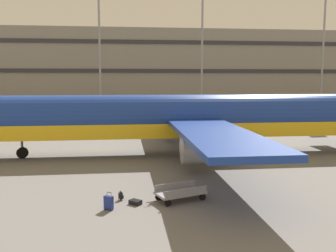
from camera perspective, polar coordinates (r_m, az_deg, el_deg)
The scene contains 10 objects.
ground_plane at distance 32.01m, azimuth 1.14°, elevation -4.39°, with size 600.00×600.00×0.00m, color slate.
terminal_structure at distance 80.26m, azimuth -3.56°, elevation 8.28°, with size 170.13×19.91×15.93m.
airliner at distance 31.62m, azimuth 2.52°, elevation 1.16°, with size 40.10×32.35×10.64m.
light_mast_center_left at distance 65.37m, azimuth -10.47°, elevation 13.60°, with size 1.80×0.50×24.24m.
light_mast_center_right at distance 66.59m, azimuth 5.26°, elevation 13.58°, with size 1.80×0.50×24.27m.
light_mast_right at distance 74.46m, azimuth 22.78°, elevation 13.21°, with size 1.80×0.50×26.37m.
suitcase_navy at distance 18.97m, azimuth -9.08°, elevation -11.49°, with size 0.50×0.43×0.88m.
suitcase_orange at distance 19.70m, azimuth -5.02°, elevation -11.54°, with size 0.72×0.71×0.22m.
backpack_scuffed at distance 20.39m, azimuth -7.18°, elevation -10.57°, with size 0.33×0.37×0.52m.
baggage_cart at distance 20.14m, azimuth 1.91°, elevation -10.15°, with size 3.32×2.14×0.82m.
Camera 1 is at (-4.19, -31.07, 6.43)m, focal length 39.80 mm.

